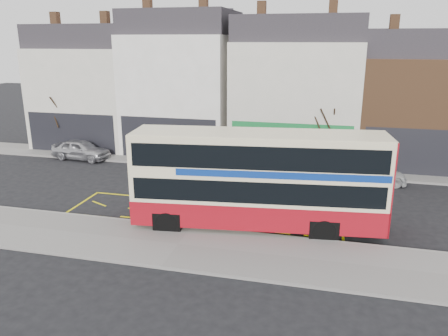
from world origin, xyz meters
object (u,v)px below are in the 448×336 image
(double_decker_bus, at_px, (258,179))
(street_tree_left, at_px, (60,103))
(bus_stop_post, at_px, (155,186))
(street_tree_right, at_px, (324,115))
(car_silver, at_px, (81,150))
(car_white, at_px, (369,174))
(car_grey, at_px, (207,163))

(double_decker_bus, distance_m, street_tree_left, 20.95)
(bus_stop_post, relative_size, street_tree_right, 0.57)
(car_silver, height_order, car_white, car_silver)
(bus_stop_post, distance_m, car_grey, 8.93)
(bus_stop_post, bearing_deg, street_tree_right, 60.10)
(car_grey, distance_m, car_white, 10.40)
(double_decker_bus, xyz_separation_m, bus_stop_post, (-4.75, -1.00, -0.41))
(car_grey, bearing_deg, bus_stop_post, -174.29)
(double_decker_bus, relative_size, car_white, 2.61)
(street_tree_left, bearing_deg, double_decker_bus, -32.16)
(bus_stop_post, bearing_deg, double_decker_bus, 13.94)
(street_tree_right, bearing_deg, bus_stop_post, -121.95)
(car_grey, distance_m, street_tree_left, 13.73)
(car_silver, bearing_deg, double_decker_bus, -116.36)
(double_decker_bus, bearing_deg, street_tree_left, 141.26)
(car_grey, relative_size, car_white, 0.97)
(bus_stop_post, distance_m, car_silver, 14.37)
(double_decker_bus, distance_m, car_silver, 17.55)
(car_white, bearing_deg, street_tree_left, 69.95)
(bus_stop_post, bearing_deg, car_silver, 137.42)
(car_silver, height_order, street_tree_left, street_tree_left)
(car_white, xyz_separation_m, street_tree_left, (-23.34, 3.02, 3.24))
(car_silver, height_order, street_tree_right, street_tree_right)
(double_decker_bus, distance_m, bus_stop_post, 4.87)
(bus_stop_post, xyz_separation_m, car_white, (10.40, 9.10, -1.37))
(car_grey, bearing_deg, double_decker_bus, -143.06)
(bus_stop_post, relative_size, car_white, 0.69)
(street_tree_left, height_order, street_tree_right, street_tree_left)
(car_silver, bearing_deg, car_white, -87.79)
(street_tree_left, bearing_deg, bus_stop_post, -43.13)
(double_decker_bus, height_order, car_silver, double_decker_bus)
(car_white, bearing_deg, double_decker_bus, 132.44)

